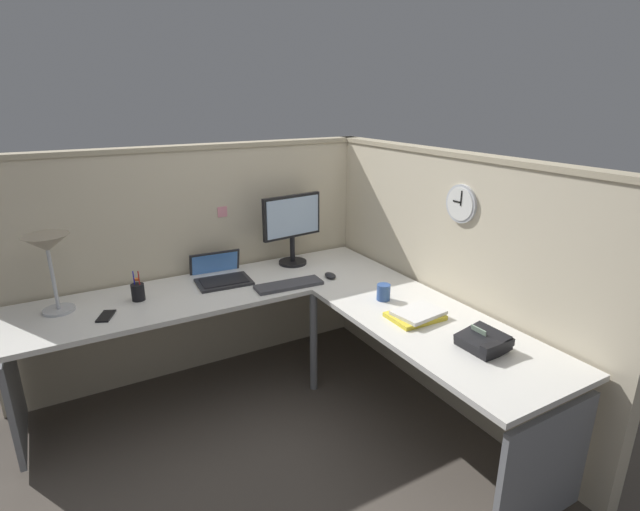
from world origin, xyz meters
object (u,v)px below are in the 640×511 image
keyboard (289,285)px  desk_lamp_dome (48,250)px  pen_cup (138,292)px  wall_clock (462,204)px  cell_phone (106,316)px  computer_mouse (330,275)px  book_stack (416,315)px  laptop (220,275)px  monitor (292,224)px  coffee_mug (383,292)px  office_phone (484,342)px

keyboard → desk_lamp_dome: desk_lamp_dome is taller
pen_cup → wall_clock: wall_clock is taller
cell_phone → wall_clock: 2.07m
wall_clock → pen_cup: bearing=151.4°
keyboard → pen_cup: bearing=167.6°
keyboard → computer_mouse: (0.31, -0.00, 0.01)m
desk_lamp_dome → book_stack: size_ratio=1.50×
laptop → keyboard: size_ratio=0.94×
monitor → computer_mouse: bearing=-76.9°
computer_mouse → cell_phone: size_ratio=0.72×
cell_phone → desk_lamp_dome: bearing=160.8°
desk_lamp_dome → wall_clock: 2.28m
desk_lamp_dome → pen_cup: bearing=-8.0°
desk_lamp_dome → cell_phone: (0.22, -0.21, -0.36)m
wall_clock → keyboard: bearing=140.3°
computer_mouse → monitor: bearing=103.1°
computer_mouse → pen_cup: size_ratio=0.58×
cell_phone → coffee_mug: size_ratio=1.50×
computer_mouse → book_stack: (0.09, -0.76, 0.00)m
computer_mouse → book_stack: book_stack is taller
keyboard → wall_clock: size_ratio=1.95×
monitor → pen_cup: 1.12m
computer_mouse → keyboard: bearing=180.0°
desk_lamp_dome → book_stack: (1.69, -1.07, -0.34)m
monitor → pen_cup: bearing=-173.3°
desk_lamp_dome → wall_clock: (2.06, -0.96, 0.21)m
laptop → wall_clock: size_ratio=1.83×
pen_cup → book_stack: bearing=-38.5°
cell_phone → wall_clock: (1.84, -0.75, 0.57)m
computer_mouse → book_stack: size_ratio=0.35×
cell_phone → book_stack: (1.47, -0.86, 0.02)m
laptop → desk_lamp_dome: 1.01m
book_stack → wall_clock: 0.68m
coffee_mug → wall_clock: bearing=-25.2°
office_phone → wall_clock: size_ratio=0.94×
pen_cup → office_phone: size_ratio=0.87×
cell_phone → coffee_mug: bearing=3.4°
computer_mouse → book_stack: bearing=-82.9°
coffee_mug → book_stack: bearing=-88.9°
desk_lamp_dome → wall_clock: wall_clock is taller
desk_lamp_dome → cell_phone: desk_lamp_dome is taller
pen_cup → cell_phone: size_ratio=1.25×
keyboard → coffee_mug: size_ratio=4.48×
desk_lamp_dome → office_phone: desk_lamp_dome is taller
desk_lamp_dome → coffee_mug: (1.68, -0.77, -0.32)m
cell_phone → computer_mouse: bearing=20.3°
laptop → keyboard: bearing=-47.1°
monitor → laptop: bearing=-177.9°
keyboard → book_stack: book_stack is taller
book_stack → office_phone: bearing=-82.3°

